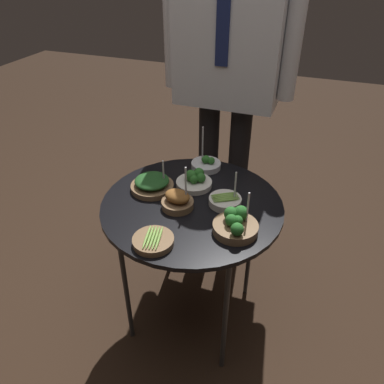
% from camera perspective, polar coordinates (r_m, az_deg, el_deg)
% --- Properties ---
extents(ground_plane, '(8.00, 8.00, 0.00)m').
position_cam_1_polar(ground_plane, '(1.88, -0.00, -17.80)').
color(ground_plane, black).
extents(serving_cart, '(0.70, 0.70, 0.64)m').
position_cam_1_polar(serving_cart, '(1.46, -0.00, -3.00)').
color(serving_cart, black).
rests_on(serving_cart, ground_plane).
extents(bowl_asparagus_front_right, '(0.14, 0.14, 0.03)m').
position_cam_1_polar(bowl_asparagus_front_right, '(1.25, -5.93, -7.37)').
color(bowl_asparagus_front_right, brown).
rests_on(bowl_asparagus_front_right, serving_cart).
extents(bowl_asparagus_center, '(0.12, 0.12, 0.14)m').
position_cam_1_polar(bowl_asparagus_center, '(1.42, 5.08, -1.31)').
color(bowl_asparagus_center, silver).
rests_on(bowl_asparagus_center, serving_cart).
extents(bowl_broccoli_back_left, '(0.15, 0.15, 0.07)m').
position_cam_1_polar(bowl_broccoli_back_left, '(1.52, 0.40, 1.74)').
color(bowl_broccoli_back_left, silver).
rests_on(bowl_broccoli_back_left, serving_cart).
extents(bowl_spinach_near_rim, '(0.17, 0.17, 0.13)m').
position_cam_1_polar(bowl_spinach_near_rim, '(1.51, -6.09, 1.26)').
color(bowl_spinach_near_rim, brown).
rests_on(bowl_spinach_near_rim, serving_cart).
extents(bowl_broccoli_back_right, '(0.16, 0.16, 0.15)m').
position_cam_1_polar(bowl_broccoli_back_right, '(1.29, 6.66, -4.88)').
color(bowl_broccoli_back_right, brown).
rests_on(bowl_broccoli_back_right, serving_cart).
extents(bowl_roast_front_left, '(0.12, 0.12, 0.18)m').
position_cam_1_polar(bowl_roast_front_left, '(1.39, -2.22, -1.30)').
color(bowl_roast_front_left, brown).
rests_on(bowl_roast_front_left, serving_cart).
extents(bowl_broccoli_mid_right, '(0.13, 0.13, 0.18)m').
position_cam_1_polar(bowl_broccoli_mid_right, '(1.65, 2.18, 4.31)').
color(bowl_broccoli_mid_right, silver).
rests_on(bowl_broccoli_mid_right, serving_cart).
extents(waiter_figure, '(0.62, 0.23, 1.68)m').
position_cam_1_polar(waiter_figure, '(1.79, 5.64, 20.50)').
color(waiter_figure, black).
rests_on(waiter_figure, ground_plane).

